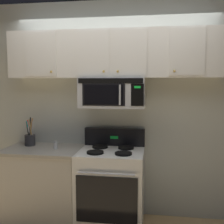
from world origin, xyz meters
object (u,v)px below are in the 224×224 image
at_px(stove_range, 111,186).
at_px(over_range_microwave, 113,93).
at_px(salt_shaker, 56,145).
at_px(utensil_crock_charcoal, 30,138).

distance_m(stove_range, over_range_microwave, 1.11).
bearing_deg(salt_shaker, stove_range, 0.73).
bearing_deg(utensil_crock_charcoal, over_range_microwave, -0.11).
distance_m(stove_range, salt_shaker, 0.83).
bearing_deg(over_range_microwave, salt_shaker, -169.51).
xyz_separation_m(over_range_microwave, utensil_crock_charcoal, (-1.06, 0.00, -0.59)).
relative_size(stove_range, salt_shaker, 11.70).
height_order(stove_range, salt_shaker, stove_range).
height_order(stove_range, over_range_microwave, over_range_microwave).
bearing_deg(salt_shaker, utensil_crock_charcoal, 161.73).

